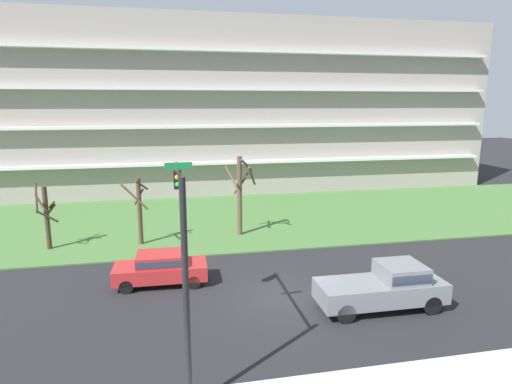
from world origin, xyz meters
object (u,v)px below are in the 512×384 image
at_px(pickup_gray_near_left, 386,286).
at_px(tree_center, 240,192).
at_px(tree_left, 139,209).
at_px(tree_far_left, 46,216).
at_px(sedan_red_center_left, 160,267).
at_px(traffic_signal_mast, 182,234).

bearing_deg(pickup_gray_near_left, tree_center, 110.65).
relative_size(tree_left, tree_center, 0.80).
relative_size(tree_far_left, sedan_red_center_left, 0.91).
xyz_separation_m(sedan_red_center_left, traffic_signal_mast, (0.87, -7.17, 3.74)).
height_order(pickup_gray_near_left, sedan_red_center_left, pickup_gray_near_left).
distance_m(tree_center, traffic_signal_mast, 14.95).
xyz_separation_m(tree_left, traffic_signal_mast, (2.13, -13.47, 2.31)).
distance_m(tree_center, sedan_red_center_left, 8.98).
height_order(sedan_red_center_left, traffic_signal_mast, traffic_signal_mast).
distance_m(tree_left, traffic_signal_mast, 13.83).
bearing_deg(tree_center, traffic_signal_mast, -106.58).
relative_size(tree_left, traffic_signal_mast, 0.63).
distance_m(pickup_gray_near_left, traffic_signal_mast, 9.61).
xyz_separation_m(tree_center, pickup_gray_near_left, (4.26, -11.58, -1.94)).
bearing_deg(sedan_red_center_left, traffic_signal_mast, 98.61).
distance_m(tree_left, pickup_gray_near_left, 15.21).
bearing_deg(sedan_red_center_left, tree_left, -77.09).
height_order(tree_far_left, pickup_gray_near_left, tree_far_left).
bearing_deg(tree_center, pickup_gray_near_left, -69.79).
xyz_separation_m(tree_far_left, tree_center, (11.69, 0.59, 0.84)).
bearing_deg(pickup_gray_near_left, tree_left, 134.97).
height_order(tree_left, traffic_signal_mast, traffic_signal_mast).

